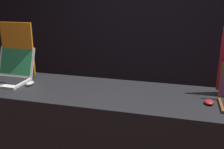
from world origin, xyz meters
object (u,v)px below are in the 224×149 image
Objects in this scene: mouse_front at (30,83)px; mouse_back at (209,102)px; laptop_front at (10,74)px; promo_stand_front at (18,51)px.

mouse_front reaches higher than mouse_back.
mouse_front is at bearing 179.12° from mouse_back.
mouse_front is 1.47m from mouse_back.
laptop_front is 3.92× the size of mouse_front.
laptop_front is 0.24m from promo_stand_front.
mouse_back is at bearing -0.88° from mouse_front.
promo_stand_front reaches higher than mouse_back.
promo_stand_front is at bearing 171.93° from mouse_back.
mouse_front is 0.40m from promo_stand_front.
laptop_front reaches higher than mouse_back.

